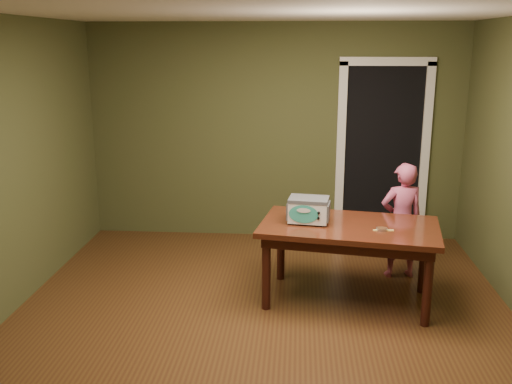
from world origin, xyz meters
TOP-DOWN VIEW (x-y plane):
  - floor at (0.00, 0.00)m, footprint 5.00×5.00m
  - room_shell at (0.00, 0.00)m, footprint 4.52×5.02m
  - doorway at (1.30, 2.78)m, footprint 1.10×0.66m
  - dining_table at (0.77, 0.66)m, footprint 1.72×1.14m
  - toy_oven at (0.39, 0.69)m, footprint 0.41×0.30m
  - baking_pan at (1.04, 0.51)m, footprint 0.10×0.10m
  - spatula at (1.05, 0.50)m, footprint 0.18×0.03m
  - child at (1.35, 1.29)m, footprint 0.49×0.37m

SIDE VIEW (x-z plane):
  - floor at x=0.00m, z-range 0.00..0.00m
  - child at x=1.35m, z-range 0.00..1.20m
  - dining_table at x=0.77m, z-range 0.28..1.03m
  - spatula at x=1.05m, z-range 0.75..0.76m
  - baking_pan at x=1.04m, z-range 0.75..0.77m
  - toy_oven at x=0.39m, z-range 0.76..1.00m
  - doorway at x=1.30m, z-range -0.07..2.18m
  - room_shell at x=0.00m, z-range 0.40..3.01m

